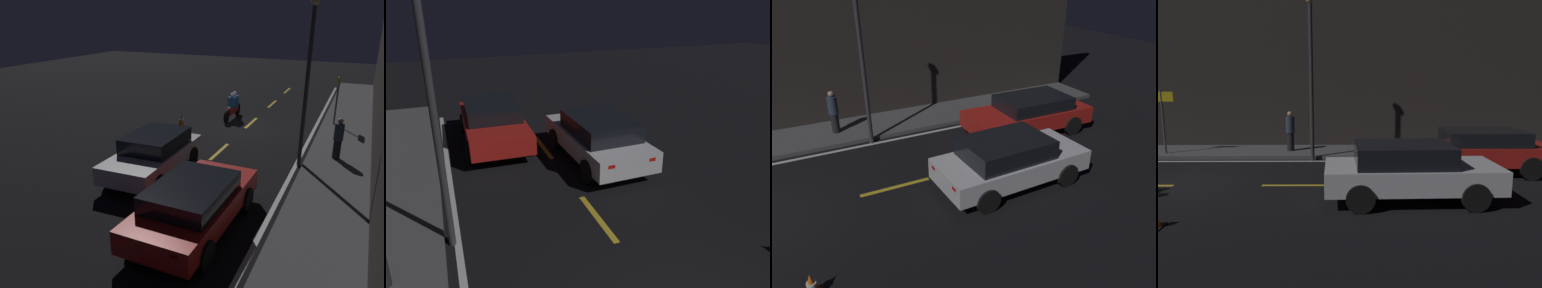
# 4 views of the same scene
# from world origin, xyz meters

# --- Properties ---
(ground_plane) EXTENTS (56.00, 56.00, 0.00)m
(ground_plane) POSITION_xyz_m (0.00, 0.00, 0.00)
(ground_plane) COLOR black
(raised_curb) EXTENTS (28.00, 2.23, 0.15)m
(raised_curb) POSITION_xyz_m (0.00, 4.42, 0.07)
(raised_curb) COLOR #4C4C4F
(raised_curb) RESTS_ON ground
(building_front) EXTENTS (28.00, 0.30, 7.99)m
(building_front) POSITION_xyz_m (0.00, 5.69, 3.99)
(building_front) COLOR #2D2826
(building_front) RESTS_ON ground
(lane_dash_d) EXTENTS (2.00, 0.14, 0.01)m
(lane_dash_d) POSITION_xyz_m (3.50, 0.00, 0.00)
(lane_dash_d) COLOR gold
(lane_dash_d) RESTS_ON ground
(lane_dash_e) EXTENTS (2.00, 0.14, 0.01)m
(lane_dash_e) POSITION_xyz_m (8.00, 0.00, 0.00)
(lane_dash_e) COLOR gold
(lane_dash_e) RESTS_ON ground
(lane_solid_kerb) EXTENTS (25.20, 0.14, 0.01)m
(lane_solid_kerb) POSITION_xyz_m (0.00, 3.05, 0.00)
(lane_solid_kerb) COLOR silver
(lane_solid_kerb) RESTS_ON ground
(sedan_white) EXTENTS (4.29, 2.06, 1.42)m
(sedan_white) POSITION_xyz_m (6.44, -1.27, 0.77)
(sedan_white) COLOR silver
(sedan_white) RESTS_ON ground
(taxi_red) EXTENTS (4.59, 2.09, 1.37)m
(taxi_red) POSITION_xyz_m (9.06, 1.43, 0.76)
(taxi_red) COLOR red
(taxi_red) RESTS_ON ground
(pedestrian) EXTENTS (0.34, 0.34, 1.55)m
(pedestrian) POSITION_xyz_m (2.69, 4.33, 0.93)
(pedestrian) COLOR black
(pedestrian) RESTS_ON raised_curb
(shop_sign) EXTENTS (0.90, 0.08, 2.40)m
(shop_sign) POSITION_xyz_m (-2.01, 3.83, 1.84)
(shop_sign) COLOR #4C4C51
(shop_sign) RESTS_ON raised_curb
(street_lamp) EXTENTS (0.28, 0.28, 5.76)m
(street_lamp) POSITION_xyz_m (3.66, 3.15, 3.24)
(street_lamp) COLOR #333338
(street_lamp) RESTS_ON ground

